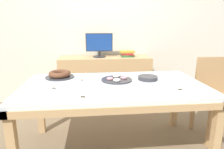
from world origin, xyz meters
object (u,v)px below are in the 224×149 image
cake_chocolate_round (60,75)px  tealight_left_edge (83,97)px  book_stack (127,54)px  tealight_centre (180,90)px  chair (215,93)px  pastry_platter (117,79)px  tealight_near_cakes (54,89)px  computer_monitor (99,45)px  tealight_near_front (82,81)px  plate_stack (148,78)px

cake_chocolate_round → tealight_left_edge: bearing=-67.8°
book_stack → tealight_centre: 1.59m
cake_chocolate_round → book_stack: bearing=46.0°
chair → tealight_left_edge: bearing=-159.1°
pastry_platter → tealight_centre: pastry_platter is taller
chair → pastry_platter: size_ratio=2.86×
book_stack → tealight_centre: (0.20, -1.57, -0.11)m
tealight_left_edge → tealight_near_cakes: bearing=137.4°
chair → computer_monitor: bearing=141.0°
computer_monitor → pastry_platter: 1.19m
tealight_centre → tealight_near_front: (-0.89, 0.40, 0.00)m
cake_chocolate_round → tealight_near_front: bearing=-37.3°
tealight_centre → tealight_near_front: size_ratio=1.00×
computer_monitor → tealight_left_edge: computer_monitor is taller
chair → tealight_centre: 0.86m
plate_stack → book_stack: bearing=91.0°
tealight_left_edge → tealight_centre: size_ratio=1.00×
tealight_near_front → cake_chocolate_round: bearing=142.7°
tealight_left_edge → book_stack: bearing=68.5°
plate_stack → tealight_centre: (0.18, -0.40, -0.01)m
plate_stack → tealight_near_cakes: plate_stack is taller
chair → tealight_centre: chair is taller
book_stack → tealight_centre: book_stack is taller
tealight_near_front → book_stack: bearing=59.6°
chair → tealight_left_edge: (-1.54, -0.59, 0.22)m
cake_chocolate_round → tealight_left_edge: cake_chocolate_round is taller
chair → cake_chocolate_round: size_ratio=2.96×
tealight_left_edge → cake_chocolate_round: bearing=112.2°
cake_chocolate_round → computer_monitor: bearing=63.4°
book_stack → plate_stack: book_stack is taller
tealight_centre → pastry_platter: bearing=141.9°
cake_chocolate_round → plate_stack: cake_chocolate_round is taller
plate_stack → tealight_centre: plate_stack is taller
plate_stack → tealight_left_edge: 0.84m
pastry_platter → plate_stack: pastry_platter is taller
tealight_near_front → tealight_centre: bearing=-24.3°
chair → tealight_near_cakes: (-1.81, -0.34, 0.22)m
book_stack → cake_chocolate_round: size_ratio=0.75×
pastry_platter → plate_stack: 0.34m
plate_stack → tealight_centre: size_ratio=5.25×
computer_monitor → tealight_near_front: 1.21m
computer_monitor → tealight_near_cakes: 1.51m
chair → book_stack: chair is taller
chair → tealight_near_cakes: bearing=-169.4°
tealight_centre → tealight_near_front: bearing=155.7°
tealight_left_edge → pastry_platter: bearing=56.2°
pastry_platter → tealight_centre: size_ratio=8.21×
plate_stack → tealight_centre: 0.44m
chair → plate_stack: (-0.86, -0.09, 0.23)m
pastry_platter → tealight_near_cakes: 0.66m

